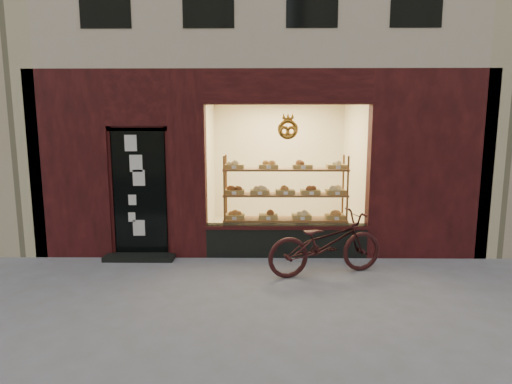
{
  "coord_description": "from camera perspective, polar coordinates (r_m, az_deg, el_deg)",
  "views": [
    {
      "loc": [
        0.0,
        -4.49,
        2.09
      ],
      "look_at": [
        -0.06,
        2.0,
        1.13
      ],
      "focal_mm": 28.0,
      "sensor_mm": 36.0,
      "label": 1
    }
  ],
  "objects": [
    {
      "name": "ground",
      "position": [
        4.96,
        0.52,
        -16.52
      ],
      "size": [
        90.0,
        90.0,
        0.0
      ],
      "primitive_type": "plane",
      "color": "slate"
    },
    {
      "name": "display_shelf",
      "position": [
        7.16,
        4.16,
        -1.42
      ],
      "size": [
        2.2,
        0.45,
        1.7
      ],
      "color": "brown",
      "rests_on": "ground"
    },
    {
      "name": "bicycle",
      "position": [
        6.05,
        9.92,
        -7.23
      ],
      "size": [
        1.9,
        1.1,
        0.94
      ],
      "primitive_type": "imported",
      "rotation": [
        0.0,
        0.0,
        1.86
      ],
      "color": "black",
      "rests_on": "ground"
    }
  ]
}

